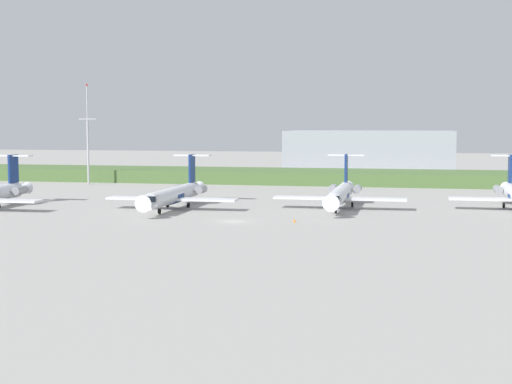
# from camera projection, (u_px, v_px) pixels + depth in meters

# --- Properties ---
(ground_plane) EXTENTS (500.00, 500.00, 0.00)m
(ground_plane) POSITION_uv_depth(u_px,v_px,m) (271.00, 201.00, 142.00)
(ground_plane) COLOR #9E9B96
(grass_berm) EXTENTS (320.00, 20.00, 3.16)m
(grass_berm) POSITION_uv_depth(u_px,v_px,m) (305.00, 177.00, 186.36)
(grass_berm) COLOR #4C6B38
(grass_berm) RESTS_ON ground
(regional_jet_second) EXTENTS (22.81, 31.00, 9.00)m
(regional_jet_second) POSITION_uv_depth(u_px,v_px,m) (175.00, 194.00, 129.64)
(regional_jet_second) COLOR silver
(regional_jet_second) RESTS_ON ground
(regional_jet_third) EXTENTS (22.81, 31.00, 9.00)m
(regional_jet_third) POSITION_uv_depth(u_px,v_px,m) (341.00, 194.00, 130.41)
(regional_jet_third) COLOR silver
(regional_jet_third) RESTS_ON ground
(antenna_mast) EXTENTS (4.40, 0.50, 24.17)m
(antenna_mast) POSITION_uv_depth(u_px,v_px,m) (88.00, 143.00, 180.57)
(antenna_mast) COLOR #B2B2B7
(antenna_mast) RESTS_ON ground
(distant_hangar) EXTENTS (47.01, 27.17, 12.61)m
(distant_hangar) POSITION_uv_depth(u_px,v_px,m) (370.00, 153.00, 217.31)
(distant_hangar) COLOR #9EA3AD
(distant_hangar) RESTS_ON ground
(safety_cone_front_marker) EXTENTS (0.44, 0.44, 0.55)m
(safety_cone_front_marker) POSITION_uv_depth(u_px,v_px,m) (294.00, 221.00, 111.70)
(safety_cone_front_marker) COLOR orange
(safety_cone_front_marker) RESTS_ON ground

